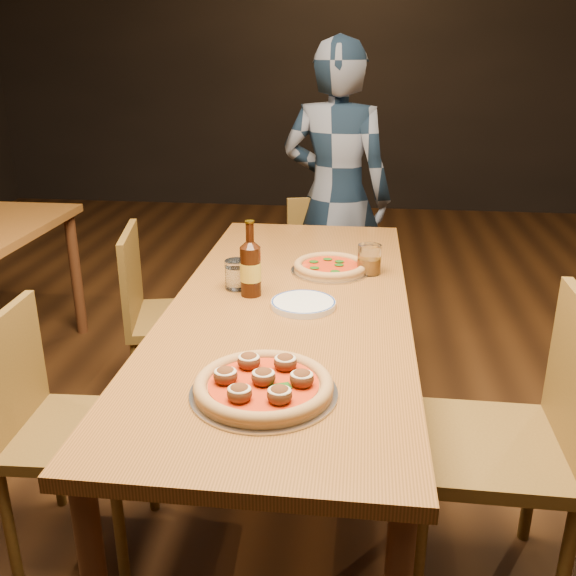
# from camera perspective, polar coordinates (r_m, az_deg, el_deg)

# --- Properties ---
(ground) EXTENTS (9.00, 9.00, 0.00)m
(ground) POSITION_cam_1_polar(r_m,az_deg,el_deg) (2.56, 0.14, -17.01)
(ground) COLOR black
(table_main) EXTENTS (0.80, 2.00, 0.75)m
(table_main) POSITION_cam_1_polar(r_m,az_deg,el_deg) (2.21, 0.15, -2.98)
(table_main) COLOR brown
(table_main) RESTS_ON ground
(chair_main_nw) EXTENTS (0.42, 0.42, 0.86)m
(chair_main_nw) POSITION_cam_1_polar(r_m,az_deg,el_deg) (2.17, -18.28, -11.97)
(chair_main_nw) COLOR brown
(chair_main_nw) RESTS_ON ground
(chair_main_sw) EXTENTS (0.49, 0.49, 0.88)m
(chair_main_sw) POSITION_cam_1_polar(r_m,az_deg,el_deg) (2.89, -9.70, -2.57)
(chair_main_sw) COLOR brown
(chair_main_sw) RESTS_ON ground
(chair_main_e) EXTENTS (0.46, 0.46, 0.98)m
(chair_main_e) POSITION_cam_1_polar(r_m,az_deg,el_deg) (1.99, 17.44, -13.13)
(chair_main_e) COLOR brown
(chair_main_e) RESTS_ON ground
(chair_end) EXTENTS (0.48, 0.48, 0.84)m
(chair_end) POSITION_cam_1_polar(r_m,az_deg,el_deg) (3.41, 3.61, 1.08)
(chair_end) COLOR brown
(chair_end) RESTS_ON ground
(pizza_meatball) EXTENTS (0.37, 0.37, 0.07)m
(pizza_meatball) POSITION_cam_1_polar(r_m,az_deg,el_deg) (1.62, -2.19, -8.59)
(pizza_meatball) COLOR #B7B7BF
(pizza_meatball) RESTS_ON table_main
(pizza_margherita) EXTENTS (0.30, 0.30, 0.04)m
(pizza_margherita) POSITION_cam_1_polar(r_m,az_deg,el_deg) (2.48, 3.78, 1.91)
(pizza_margherita) COLOR #B7B7BF
(pizza_margherita) RESTS_ON table_main
(plate_stack) EXTENTS (0.22, 0.22, 0.02)m
(plate_stack) POSITION_cam_1_polar(r_m,az_deg,el_deg) (2.14, 1.37, -1.43)
(plate_stack) COLOR white
(plate_stack) RESTS_ON table_main
(beer_bottle) EXTENTS (0.07, 0.07, 0.26)m
(beer_bottle) POSITION_cam_1_polar(r_m,az_deg,el_deg) (2.22, -3.34, 1.65)
(beer_bottle) COLOR black
(beer_bottle) RESTS_ON table_main
(water_glass) EXTENTS (0.08, 0.08, 0.11)m
(water_glass) POSITION_cam_1_polar(r_m,az_deg,el_deg) (2.29, -4.58, 1.20)
(water_glass) COLOR white
(water_glass) RESTS_ON table_main
(amber_glass) EXTENTS (0.09, 0.09, 0.11)m
(amber_glass) POSITION_cam_1_polar(r_m,az_deg,el_deg) (2.46, 7.23, 2.55)
(amber_glass) COLOR #965411
(amber_glass) RESTS_ON table_main
(diner) EXTENTS (0.67, 0.52, 1.62)m
(diner) POSITION_cam_1_polar(r_m,az_deg,el_deg) (3.44, 4.30, 8.00)
(diner) COLOR black
(diner) RESTS_ON ground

